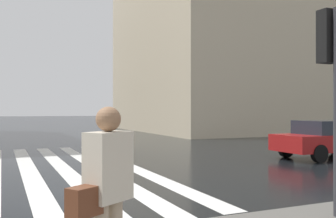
# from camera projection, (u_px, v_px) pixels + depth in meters

# --- Properties ---
(ground_plane) EXTENTS (220.00, 220.00, 0.00)m
(ground_plane) POSITION_uv_depth(u_px,v_px,m) (85.00, 195.00, 8.03)
(ground_plane) COLOR black
(zebra_crossing) EXTENTS (13.00, 4.50, 0.01)m
(zebra_crossing) POSITION_uv_depth(u_px,v_px,m) (63.00, 168.00, 11.73)
(zebra_crossing) COLOR silver
(zebra_crossing) RESTS_ON ground_plane
(haussmann_block_corner) EXTENTS (17.62, 24.92, 25.18)m
(haussmann_block_corner) POSITION_uv_depth(u_px,v_px,m) (265.00, 0.00, 36.18)
(haussmann_block_corner) COLOR beige
(haussmann_block_corner) RESTS_ON ground_plane
(traffic_signal_post) EXTENTS (0.44, 0.30, 3.25)m
(traffic_signal_post) POSITION_uv_depth(u_px,v_px,m) (331.00, 66.00, 6.00)
(traffic_signal_post) COLOR #333338
(traffic_signal_post) RESTS_ON sidewalk_pavement
(car_red) EXTENTS (1.85, 4.10, 1.41)m
(car_red) POSITION_uv_depth(u_px,v_px,m) (329.00, 138.00, 14.18)
(car_red) COLOR maroon
(car_red) RESTS_ON ground_plane
(pedestrian_approaching_kerb) EXTENTS (0.50, 0.63, 1.68)m
(pedestrian_approaching_kerb) POSITION_uv_depth(u_px,v_px,m) (106.00, 187.00, 3.27)
(pedestrian_approaching_kerb) COLOR beige
(pedestrian_approaching_kerb) RESTS_ON sidewalk_pavement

